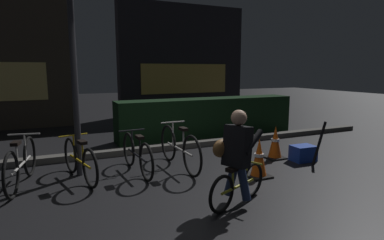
{
  "coord_description": "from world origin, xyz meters",
  "views": [
    {
      "loc": [
        -1.98,
        -4.2,
        1.74
      ],
      "look_at": [
        0.2,
        0.6,
        0.9
      ],
      "focal_mm": 29.68,
      "sensor_mm": 36.0,
      "label": 1
    }
  ],
  "objects_px": {
    "parked_bike_left_mid": "(21,164)",
    "traffic_cone_far": "(275,143)",
    "parked_bike_center_right": "(137,154)",
    "parked_bike_center_left": "(80,160)",
    "street_post": "(75,87)",
    "traffic_cone_near": "(259,158)",
    "closed_umbrella": "(319,143)",
    "parked_bike_right_mid": "(179,148)",
    "blue_crate": "(303,153)",
    "cyclist": "(236,158)"
  },
  "relations": [
    {
      "from": "parked_bike_left_mid",
      "to": "traffic_cone_far",
      "type": "distance_m",
      "value": 4.47
    },
    {
      "from": "parked_bike_center_right",
      "to": "parked_bike_left_mid",
      "type": "bearing_deg",
      "value": 82.29
    },
    {
      "from": "parked_bike_center_right",
      "to": "parked_bike_center_left",
      "type": "bearing_deg",
      "value": 84.12
    },
    {
      "from": "street_post",
      "to": "traffic_cone_far",
      "type": "distance_m",
      "value": 3.84
    },
    {
      "from": "parked_bike_left_mid",
      "to": "traffic_cone_near",
      "type": "height_order",
      "value": "parked_bike_left_mid"
    },
    {
      "from": "parked_bike_left_mid",
      "to": "closed_umbrella",
      "type": "distance_m",
      "value": 5.07
    },
    {
      "from": "parked_bike_center_right",
      "to": "parked_bike_right_mid",
      "type": "xyz_separation_m",
      "value": [
        0.75,
        -0.05,
        0.04
      ]
    },
    {
      "from": "parked_bike_left_mid",
      "to": "closed_umbrella",
      "type": "bearing_deg",
      "value": -90.42
    },
    {
      "from": "street_post",
      "to": "closed_umbrella",
      "type": "relative_size",
      "value": 3.46
    },
    {
      "from": "parked_bike_center_left",
      "to": "closed_umbrella",
      "type": "height_order",
      "value": "closed_umbrella"
    },
    {
      "from": "parked_bike_center_right",
      "to": "traffic_cone_near",
      "type": "height_order",
      "value": "parked_bike_center_right"
    },
    {
      "from": "parked_bike_center_left",
      "to": "parked_bike_right_mid",
      "type": "xyz_separation_m",
      "value": [
        1.67,
        -0.08,
        0.04
      ]
    },
    {
      "from": "parked_bike_right_mid",
      "to": "closed_umbrella",
      "type": "bearing_deg",
      "value": -109.83
    },
    {
      "from": "street_post",
      "to": "blue_crate",
      "type": "relative_size",
      "value": 6.69
    },
    {
      "from": "street_post",
      "to": "parked_bike_right_mid",
      "type": "distance_m",
      "value": 2.02
    },
    {
      "from": "blue_crate",
      "to": "cyclist",
      "type": "height_order",
      "value": "cyclist"
    },
    {
      "from": "parked_bike_center_left",
      "to": "parked_bike_center_right",
      "type": "relative_size",
      "value": 0.97
    },
    {
      "from": "street_post",
      "to": "parked_bike_center_right",
      "type": "bearing_deg",
      "value": -17.51
    },
    {
      "from": "blue_crate",
      "to": "street_post",
      "type": "bearing_deg",
      "value": 167.31
    },
    {
      "from": "parked_bike_right_mid",
      "to": "street_post",
      "type": "bearing_deg",
      "value": 77.17
    },
    {
      "from": "street_post",
      "to": "blue_crate",
      "type": "xyz_separation_m",
      "value": [
        4.0,
        -0.9,
        -1.32
      ]
    },
    {
      "from": "parked_bike_left_mid",
      "to": "blue_crate",
      "type": "bearing_deg",
      "value": -87.85
    },
    {
      "from": "traffic_cone_near",
      "to": "cyclist",
      "type": "xyz_separation_m",
      "value": [
        -0.93,
        -0.76,
        0.32
      ]
    },
    {
      "from": "street_post",
      "to": "parked_bike_right_mid",
      "type": "xyz_separation_m",
      "value": [
        1.66,
        -0.33,
        -1.11
      ]
    },
    {
      "from": "street_post",
      "to": "cyclist",
      "type": "distance_m",
      "value": 2.82
    },
    {
      "from": "street_post",
      "to": "parked_bike_center_right",
      "type": "xyz_separation_m",
      "value": [
        0.9,
        -0.29,
        -1.15
      ]
    },
    {
      "from": "street_post",
      "to": "traffic_cone_near",
      "type": "relative_size",
      "value": 4.6
    },
    {
      "from": "street_post",
      "to": "closed_umbrella",
      "type": "bearing_deg",
      "value": -15.55
    },
    {
      "from": "parked_bike_center_left",
      "to": "parked_bike_right_mid",
      "type": "height_order",
      "value": "parked_bike_right_mid"
    },
    {
      "from": "traffic_cone_near",
      "to": "parked_bike_right_mid",
      "type": "bearing_deg",
      "value": 136.16
    },
    {
      "from": "traffic_cone_near",
      "to": "blue_crate",
      "type": "bearing_deg",
      "value": 16.73
    },
    {
      "from": "parked_bike_center_left",
      "to": "blue_crate",
      "type": "height_order",
      "value": "parked_bike_center_left"
    },
    {
      "from": "parked_bike_center_left",
      "to": "street_post",
      "type": "bearing_deg",
      "value": -16.11
    },
    {
      "from": "parked_bike_left_mid",
      "to": "parked_bike_right_mid",
      "type": "bearing_deg",
      "value": -83.03
    },
    {
      "from": "parked_bike_center_left",
      "to": "traffic_cone_near",
      "type": "distance_m",
      "value": 2.87
    },
    {
      "from": "traffic_cone_far",
      "to": "closed_umbrella",
      "type": "distance_m",
      "value": 0.81
    },
    {
      "from": "closed_umbrella",
      "to": "cyclist",
      "type": "bearing_deg",
      "value": -176.43
    },
    {
      "from": "parked_bike_center_right",
      "to": "cyclist",
      "type": "bearing_deg",
      "value": -158.6
    },
    {
      "from": "traffic_cone_far",
      "to": "cyclist",
      "type": "xyz_separation_m",
      "value": [
        -1.89,
        -1.54,
        0.32
      ]
    },
    {
      "from": "parked_bike_right_mid",
      "to": "cyclist",
      "type": "xyz_separation_m",
      "value": [
        0.08,
        -1.73,
        0.27
      ]
    },
    {
      "from": "parked_bike_center_right",
      "to": "blue_crate",
      "type": "height_order",
      "value": "parked_bike_center_right"
    },
    {
      "from": "parked_bike_right_mid",
      "to": "traffic_cone_far",
      "type": "bearing_deg",
      "value": -97.2
    },
    {
      "from": "blue_crate",
      "to": "closed_umbrella",
      "type": "relative_size",
      "value": 0.52
    },
    {
      "from": "traffic_cone_near",
      "to": "cyclist",
      "type": "distance_m",
      "value": 1.24
    },
    {
      "from": "parked_bike_left_mid",
      "to": "parked_bike_center_left",
      "type": "bearing_deg",
      "value": -85.21
    },
    {
      "from": "parked_bike_center_right",
      "to": "blue_crate",
      "type": "relative_size",
      "value": 3.49
    },
    {
      "from": "blue_crate",
      "to": "cyclist",
      "type": "relative_size",
      "value": 0.35
    },
    {
      "from": "parked_bike_left_mid",
      "to": "traffic_cone_far",
      "type": "height_order",
      "value": "parked_bike_left_mid"
    },
    {
      "from": "parked_bike_center_left",
      "to": "cyclist",
      "type": "relative_size",
      "value": 1.19
    },
    {
      "from": "traffic_cone_far",
      "to": "parked_bike_center_left",
      "type": "bearing_deg",
      "value": 175.67
    }
  ]
}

